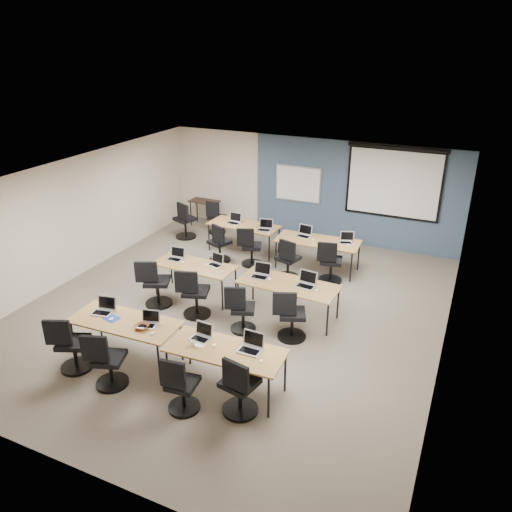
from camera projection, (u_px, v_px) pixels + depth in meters
The scene contains 58 objects.
floor at pixel (234, 309), 10.16m from camera, with size 8.00×9.00×0.02m, color #6B6354.
ceiling at pixel (232, 180), 9.06m from camera, with size 8.00×9.00×0.02m, color white.
wall_back at pixel (309, 188), 13.35m from camera, with size 8.00×0.04×2.70m, color beige.
wall_front at pixel (60, 384), 5.87m from camera, with size 8.00×0.04×2.70m, color beige.
wall_left at pixel (74, 219), 11.13m from camera, with size 0.04×9.00×2.70m, color beige.
wall_right at pixel (453, 288), 8.09m from camera, with size 0.04×9.00×2.70m, color beige.
blue_accent_panel at pixel (355, 194), 12.85m from camera, with size 5.50×0.04×2.70m, color #3D5977.
whiteboard at pixel (298, 184), 13.36m from camera, with size 1.28×0.03×0.98m.
projector_screen at pixel (394, 179), 12.22m from camera, with size 2.40×0.10×1.82m.
training_table_front_left at pixel (125, 323), 8.36m from camera, with size 1.88×0.78×0.73m.
training_table_front_right at pixel (225, 352), 7.60m from camera, with size 1.84×0.77×0.73m.
training_table_mid_left at pixel (195, 267), 10.40m from camera, with size 1.73×0.72×0.73m.
training_table_mid_right at pixel (288, 285), 9.61m from camera, with size 1.94×0.81×0.73m.
training_table_back_left at pixel (244, 226), 12.59m from camera, with size 1.80×0.75×0.73m.
training_table_back_right at pixel (318, 242), 11.63m from camera, with size 1.94×0.81×0.73m.
laptop_0 at pixel (104, 309), 8.58m from camera, with size 0.34×0.29×0.26m.
mouse_0 at pixel (111, 319), 8.37m from camera, with size 0.06×0.10×0.03m, color white.
task_chair_0 at pixel (71, 348), 8.16m from camera, with size 0.56×0.53×1.01m.
laptop_1 at pixel (149, 322), 8.21m from camera, with size 0.31×0.26×0.23m.
mouse_1 at pixel (152, 333), 7.98m from camera, with size 0.06×0.10×0.04m, color white.
task_chair_1 at pixel (107, 364), 7.77m from camera, with size 0.54×0.52×1.00m.
laptop_2 at pixel (202, 335), 7.85m from camera, with size 0.31×0.26×0.23m.
mouse_2 at pixel (214, 345), 7.67m from camera, with size 0.06×0.09×0.03m, color white.
task_chair_2 at pixel (181, 389), 7.25m from camera, with size 0.48×0.48×0.96m.
laptop_3 at pixel (251, 346), 7.56m from camera, with size 0.35×0.30×0.26m.
mouse_3 at pixel (261, 361), 7.29m from camera, with size 0.05×0.09×0.03m, color white.
task_chair_3 at pixel (239, 390), 7.19m from camera, with size 0.54×0.54×1.02m.
laptop_4 at pixel (176, 256), 10.62m from camera, with size 0.32×0.28×0.25m.
mouse_4 at pixel (183, 262), 10.46m from camera, with size 0.06×0.10×0.03m, color white.
task_chair_4 at pixel (155, 287), 10.13m from camera, with size 0.59×0.56×1.03m.
laptop_5 at pixel (216, 262), 10.35m from camera, with size 0.30×0.26×0.23m.
mouse_5 at pixel (223, 272), 10.04m from camera, with size 0.06×0.10×0.03m, color white.
task_chair_5 at pixel (194, 297), 9.74m from camera, with size 0.57×0.55×1.03m.
laptop_6 at pixel (261, 273), 9.85m from camera, with size 0.35×0.30×0.27m.
mouse_6 at pixel (269, 279), 9.74m from camera, with size 0.06×0.09×0.03m, color white.
task_chair_6 at pixel (241, 312), 9.25m from camera, with size 0.51×0.48×0.97m.
laptop_7 at pixel (306, 283), 9.49m from camera, with size 0.36×0.31×0.27m.
mouse_7 at pixel (317, 290), 9.31m from camera, with size 0.06×0.09×0.03m, color white.
task_chair_7 at pixel (290, 319), 9.01m from camera, with size 0.56×0.53×1.01m.
laptop_8 at pixel (234, 221), 12.66m from camera, with size 0.34×0.29×0.25m.
mouse_8 at pixel (235, 226), 12.45m from camera, with size 0.06×0.10×0.04m, color white.
task_chair_8 at pixel (219, 246), 12.12m from camera, with size 0.54×0.51×0.99m.
laptop_9 at pixel (265, 227), 12.21m from camera, with size 0.34×0.29×0.26m.
mouse_9 at pixel (269, 233), 12.02m from camera, with size 0.06×0.10×0.03m, color white.
task_chair_9 at pixel (250, 250), 11.92m from camera, with size 0.53×0.50×0.98m.
laptop_10 at pixel (304, 234), 11.83m from camera, with size 0.34×0.29×0.26m.
mouse_10 at pixel (313, 240), 11.62m from camera, with size 0.06×0.10×0.04m, color white.
task_chair_10 at pixel (288, 262), 11.25m from camera, with size 0.52×0.51×0.99m.
laptop_11 at pixel (346, 240), 11.47m from camera, with size 0.32×0.27×0.24m.
mouse_11 at pixel (349, 245), 11.34m from camera, with size 0.06×0.09×0.03m, color white.
task_chair_11 at pixel (330, 265), 11.10m from camera, with size 0.53×0.53×1.01m.
blue_mousepad at pixel (112, 318), 8.41m from camera, with size 0.24×0.20×0.01m, color #18399E.
snack_bowl at pixel (142, 327), 8.12m from camera, with size 0.25×0.25×0.06m, color brown.
snack_plate at pixel (200, 345), 7.69m from camera, with size 0.18×0.18×0.01m, color white.
coffee_cup at pixel (193, 344), 7.64m from camera, with size 0.08×0.08×0.07m, color silver.
utility_table at pixel (204, 204), 14.36m from camera, with size 0.85×0.47×0.75m.
spare_chair_a at pixel (216, 220), 13.88m from camera, with size 0.47×0.47×0.96m.
spare_chair_b at pixel (185, 223), 13.54m from camera, with size 0.59×0.56×1.03m.
Camera 1 is at (4.08, -7.86, 5.11)m, focal length 35.00 mm.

